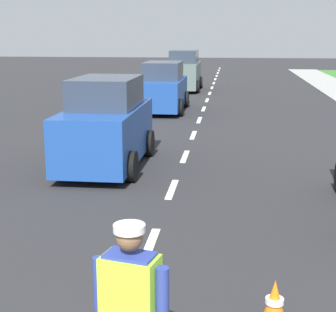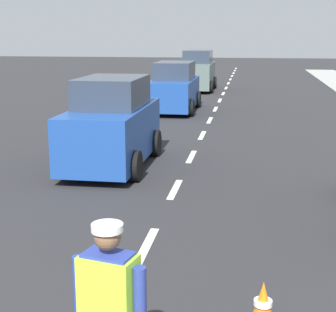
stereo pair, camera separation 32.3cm
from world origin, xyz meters
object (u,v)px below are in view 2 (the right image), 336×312
object	(u,v)px
car_oncoming_lead	(112,126)
car_oncoming_second	(174,88)
car_oncoming_third	(198,72)
traffic_cone_near	(263,306)
road_worker	(112,308)

from	to	relation	value
car_oncoming_lead	car_oncoming_second	bearing A→B (deg)	89.20
car_oncoming_second	car_oncoming_third	xyz separation A→B (m)	(0.12, 8.22, 0.10)
car_oncoming_lead	car_oncoming_third	world-z (taller)	car_oncoming_third
car_oncoming_lead	traffic_cone_near	bearing A→B (deg)	-63.15
car_oncoming_lead	road_worker	bearing A→B (deg)	-75.14
road_worker	car_oncoming_lead	world-z (taller)	car_oncoming_lead
traffic_cone_near	car_oncoming_second	world-z (taller)	car_oncoming_second
car_oncoming_third	road_worker	bearing A→B (deg)	-85.71
road_worker	car_oncoming_third	size ratio (longest dim) A/B	0.40
road_worker	traffic_cone_near	distance (m)	2.02
car_oncoming_second	car_oncoming_lead	world-z (taller)	car_oncoming_lead
car_oncoming_second	car_oncoming_lead	xyz separation A→B (m)	(-0.13, -9.43, 0.06)
road_worker	traffic_cone_near	world-z (taller)	road_worker
road_worker	traffic_cone_near	xyz separation A→B (m)	(1.28, 1.42, -0.65)
traffic_cone_near	car_oncoming_lead	size ratio (longest dim) A/B	0.14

